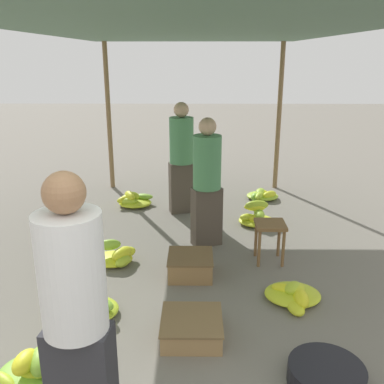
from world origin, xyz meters
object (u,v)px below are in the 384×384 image
at_px(vendor_foreground, 76,314).
at_px(crate_mid, 192,328).
at_px(basin_black, 326,375).
at_px(banana_pile_right_2, 262,195).
at_px(shopper_walking_far, 207,181).
at_px(banana_pile_left_3, 90,308).
at_px(banana_pile_left_2, 116,256).
at_px(crate_near, 190,265).
at_px(stool, 270,231).
at_px(banana_pile_right_1, 294,295).
at_px(banana_pile_left_1, 133,200).
at_px(banana_pile_right_0, 256,217).
at_px(shopper_walking_mid, 182,157).
at_px(banana_pile_left_0, 34,370).

relative_size(vendor_foreground, crate_mid, 3.35).
relative_size(basin_black, banana_pile_right_2, 1.02).
relative_size(vendor_foreground, shopper_walking_far, 1.08).
height_order(banana_pile_left_3, shopper_walking_far, shopper_walking_far).
distance_m(vendor_foreground, crate_mid, 1.45).
height_order(crate_mid, shopper_walking_far, shopper_walking_far).
bearing_deg(crate_mid, basin_black, -28.68).
relative_size(banana_pile_left_2, crate_near, 1.08).
bearing_deg(banana_pile_left_3, basin_black, -23.47).
relative_size(stool, crate_mid, 0.92).
bearing_deg(banana_pile_left_2, banana_pile_left_3, -92.66).
xyz_separation_m(banana_pile_left_2, crate_near, (0.86, -0.26, 0.03)).
bearing_deg(banana_pile_right_1, banana_pile_left_2, 157.68).
relative_size(banana_pile_right_1, crate_near, 1.24).
distance_m(banana_pile_left_1, banana_pile_left_3, 3.04).
xyz_separation_m(banana_pile_right_0, shopper_walking_mid, (-1.06, 0.52, 0.75)).
xyz_separation_m(shopper_walking_mid, shopper_walking_far, (0.35, -1.19, -0.03)).
relative_size(banana_pile_left_0, crate_mid, 1.22).
height_order(banana_pile_right_2, shopper_walking_mid, shopper_walking_mid).
bearing_deg(vendor_foreground, banana_pile_left_0, 135.78).
height_order(basin_black, banana_pile_right_0, banana_pile_right_0).
distance_m(banana_pile_left_1, banana_pile_right_2, 2.13).
height_order(basin_black, banana_pile_left_1, banana_pile_left_1).
xyz_separation_m(banana_pile_left_2, banana_pile_right_2, (2.02, 2.33, -0.02)).
bearing_deg(banana_pile_right_0, banana_pile_right_2, 77.09).
height_order(banana_pile_left_2, banana_pile_right_1, banana_pile_left_2).
height_order(banana_pile_right_0, shopper_walking_far, shopper_walking_far).
distance_m(stool, banana_pile_right_2, 2.28).
bearing_deg(banana_pile_right_2, crate_mid, -107.19).
distance_m(stool, shopper_walking_far, 0.97).
xyz_separation_m(stool, shopper_walking_mid, (-1.07, 1.65, 0.49)).
bearing_deg(banana_pile_right_2, shopper_walking_far, -118.60).
height_order(stool, banana_pile_right_0, stool).
distance_m(basin_black, banana_pile_left_3, 2.10).
height_order(crate_near, shopper_walking_far, shopper_walking_far).
height_order(banana_pile_left_0, banana_pile_right_0, banana_pile_right_0).
relative_size(basin_black, banana_pile_left_3, 0.96).
height_order(crate_near, shopper_walking_mid, shopper_walking_mid).
distance_m(banana_pile_left_0, crate_near, 1.97).
bearing_deg(crate_near, banana_pile_left_3, -138.83).
relative_size(stool, shopper_walking_mid, 0.29).
distance_m(vendor_foreground, crate_near, 2.33).
relative_size(banana_pile_left_1, banana_pile_left_2, 1.11).
bearing_deg(banana_pile_right_2, banana_pile_left_1, -170.59).
height_order(banana_pile_left_3, banana_pile_right_2, banana_pile_left_3).
xyz_separation_m(stool, banana_pile_left_3, (-1.82, -1.14, -0.29)).
relative_size(vendor_foreground, shopper_walking_mid, 1.05).
height_order(banana_pile_left_3, banana_pile_right_1, banana_pile_left_3).
height_order(basin_black, crate_near, crate_near).
bearing_deg(banana_pile_left_1, shopper_walking_mid, -17.32).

